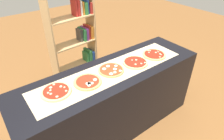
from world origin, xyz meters
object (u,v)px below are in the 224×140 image
object	(u,v)px
pizza_mushroom_0	(56,91)
pizza_mozzarella_2	(111,70)
pizza_mushroom_3	(135,62)
bookshelf	(78,42)
pizza_mozzarella_1	(88,82)
pizza_mushroom_4	(154,55)

from	to	relation	value
pizza_mushroom_0	pizza_mozzarella_2	xyz separation A→B (m)	(0.67, -0.02, 0.00)
pizza_mushroom_0	pizza_mushroom_3	size ratio (longest dim) A/B	1.00
pizza_mushroom_0	pizza_mushroom_3	xyz separation A→B (m)	(1.00, -0.07, 0.00)
pizza_mozzarella_2	bookshelf	bearing A→B (deg)	81.04
pizza_mozzarella_1	pizza_mushroom_4	size ratio (longest dim) A/B	1.00
pizza_mushroom_0	pizza_mushroom_4	distance (m)	1.33
pizza_mushroom_3	pizza_mozzarella_1	bearing A→B (deg)	178.50
bookshelf	pizza_mushroom_4	bearing A→B (deg)	-67.09
pizza_mushroom_0	pizza_mozzarella_1	bearing A→B (deg)	-9.04
pizza_mozzarella_1	bookshelf	size ratio (longest dim) A/B	0.18
pizza_mozzarella_1	pizza_mushroom_0	bearing A→B (deg)	170.96
pizza_mozzarella_2	pizza_mushroom_3	world-z (taller)	pizza_mushroom_3
pizza_mozzarella_2	bookshelf	xyz separation A→B (m)	(0.18, 1.11, -0.12)
pizza_mozzarella_1	bookshelf	world-z (taller)	bookshelf
pizza_mushroom_0	pizza_mushroom_4	xyz separation A→B (m)	(1.33, -0.07, 0.00)
pizza_mozzarella_1	pizza_mushroom_4	world-z (taller)	pizza_mushroom_4
pizza_mozzarella_1	pizza_mushroom_4	distance (m)	1.00
pizza_mushroom_0	pizza_mushroom_3	distance (m)	1.00
pizza_mozzarella_1	pizza_mushroom_3	xyz separation A→B (m)	(0.67, -0.02, 0.00)
pizza_mushroom_3	pizza_mushroom_4	xyz separation A→B (m)	(0.33, -0.00, -0.00)
pizza_mozzarella_1	bookshelf	bearing A→B (deg)	66.02
pizza_mozzarella_1	pizza_mozzarella_2	bearing A→B (deg)	5.11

